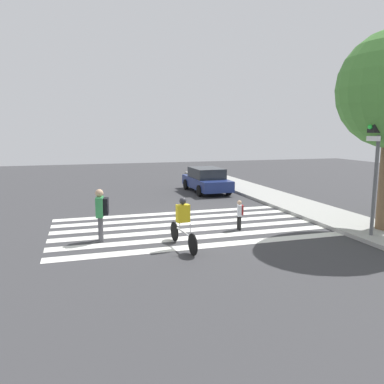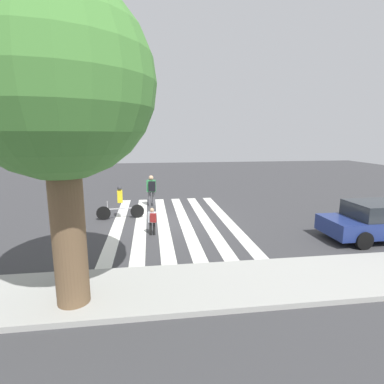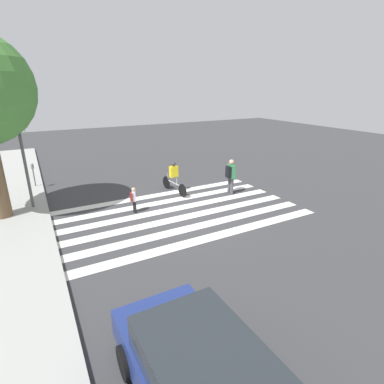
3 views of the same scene
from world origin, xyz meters
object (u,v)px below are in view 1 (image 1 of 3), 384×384
traffic_light (375,144)px  car_parked_silver_sedan (206,180)px  pedestrian_adult_tall_backpack (101,211)px  cyclist_far_lane (183,221)px  pedestrian_adult_blue_shirt (240,213)px

traffic_light → car_parked_silver_sedan: size_ratio=1.04×
pedestrian_adult_tall_backpack → cyclist_far_lane: (1.50, 2.39, -0.16)m
traffic_light → cyclist_far_lane: (-0.91, -6.26, -2.36)m
pedestrian_adult_tall_backpack → car_parked_silver_sedan: size_ratio=0.40×
cyclist_far_lane → car_parked_silver_sedan: (-10.20, 4.27, -0.12)m
traffic_light → car_parked_silver_sedan: 11.55m
cyclist_far_lane → car_parked_silver_sedan: 11.06m
pedestrian_adult_tall_backpack → car_parked_silver_sedan: 10.96m
traffic_light → pedestrian_adult_tall_backpack: size_ratio=2.63×
traffic_light → pedestrian_adult_tall_backpack: 9.25m
pedestrian_adult_blue_shirt → car_parked_silver_sedan: (-8.71, 1.68, 0.09)m
pedestrian_adult_blue_shirt → traffic_light: bearing=-103.9°
traffic_light → cyclist_far_lane: 6.76m
pedestrian_adult_blue_shirt → cyclist_far_lane: cyclist_far_lane is taller
pedestrian_adult_tall_backpack → car_parked_silver_sedan: pedestrian_adult_tall_backpack is taller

